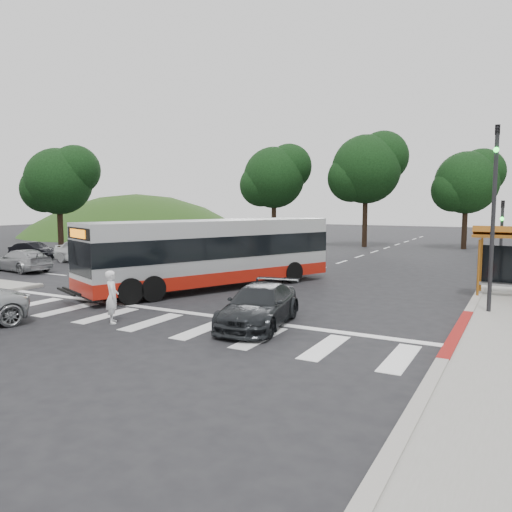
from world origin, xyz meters
The scene contains 17 objects.
ground centered at (0.00, 0.00, 0.00)m, with size 140.00×140.00×0.00m, color black.
curb_east centered at (9.00, 8.00, 0.07)m, with size 0.30×40.00×0.15m, color #9E9991.
curb_east_red centered at (9.00, -2.00, 0.08)m, with size 0.32×6.00×0.15m, color maroon.
hillside_nw centered at (-32.00, 30.00, 0.00)m, with size 44.00×44.00×10.00m, color #1C3912.
crosswalk_ladder centered at (0.00, -5.00, 0.01)m, with size 18.00×2.60×0.01m, color silver.
traffic_signal_ne_tall centered at (9.60, 1.49, 3.88)m, with size 0.18×0.37×6.50m.
traffic_signal_ne_short centered at (9.60, 8.49, 2.48)m, with size 0.18×0.37×4.00m.
tree_north_a centered at (-1.92, 26.07, 6.92)m, with size 6.60×6.15×10.17m.
tree_north_b centered at (6.07, 28.06, 5.66)m, with size 5.72×5.33×8.43m.
tree_north_c centered at (-9.92, 24.06, 6.29)m, with size 6.16×5.74×9.30m.
tree_west_a centered at (-21.93, 10.06, 5.66)m, with size 5.72×5.33×8.43m.
transit_bus centered at (-1.90, 1.47, 1.55)m, with size 2.61×12.03×3.11m, color #AEB0B2, non-canonical shape.
pedestrian centered at (-1.05, -5.68, 0.86)m, with size 0.63×0.41×1.72m, color white.
dark_sedan centered at (3.29, -3.70, 0.64)m, with size 1.80×4.42×1.28m, color black.
west_car_white centered at (-14.58, 5.50, 0.77)m, with size 1.82×4.52×1.54m, color silver.
west_car_black centered at (-19.43, 5.50, 0.58)m, with size 1.23×3.54×1.17m, color black.
west_car_silver centered at (-14.60, 1.00, 0.63)m, with size 1.75×4.31×1.25m, color #9EA0A3.
Camera 1 is at (10.63, -17.40, 3.88)m, focal length 35.00 mm.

